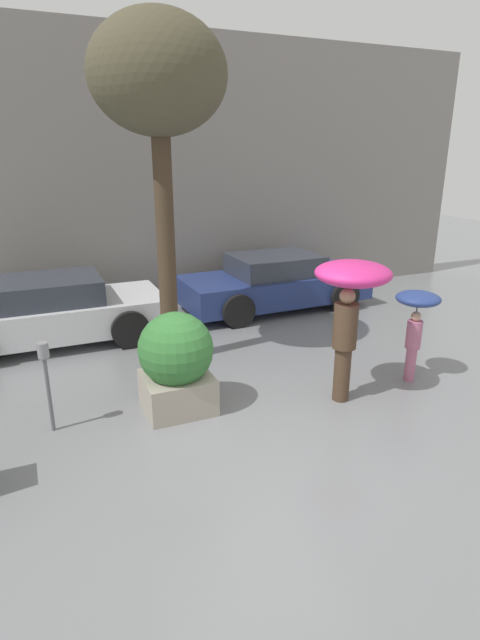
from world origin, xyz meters
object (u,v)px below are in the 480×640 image
person_adult (351,291)px  person_child (417,312)px  planter_box (176,361)px  parking_meter (45,368)px  street_tree (158,83)px  parked_car_near (51,312)px  parked_car_far (274,283)px

person_adult → person_child: bearing=-28.8°
planter_box → person_adult: (2.39, -0.60, 0.91)m
parking_meter → street_tree: bearing=38.6°
person_adult → parking_meter: person_adult is taller
person_child → parking_meter: bearing=127.7°
person_adult → street_tree: bearing=97.3°
planter_box → parked_car_near: planter_box is taller
person_adult → parked_car_near: person_adult is taller
parked_car_far → street_tree: size_ratio=0.80×
parked_car_near → street_tree: street_tree is taller
parked_car_far → person_adult: bearing=165.0°
person_adult → parking_meter: size_ratio=1.66×
parked_car_far → parked_car_near: bearing=92.0°
person_adult → parked_car_near: bearing=99.7°
person_adult → street_tree: 4.18m
planter_box → street_tree: size_ratio=0.26×
person_adult → person_child: person_adult is taller
person_child → street_tree: size_ratio=0.27×
planter_box → person_adult: person_adult is taller
parked_car_far → parking_meter: parked_car_far is taller
person_child → street_tree: 5.22m
street_tree → parked_car_near: bearing=136.0°
parked_car_near → street_tree: bearing=-134.4°
person_child → parked_car_near: (-5.19, 4.01, -0.53)m
street_tree → parking_meter: bearing=-141.4°
planter_box → parking_meter: (-1.68, 0.08, 0.16)m
planter_box → parked_car_near: (-1.46, 3.52, -0.13)m
person_child → parked_car_near: bearing=96.1°
person_adult → parked_car_near: 5.73m
parking_meter → person_child: bearing=-6.1°
street_tree → planter_box: bearing=-102.5°
planter_box → parking_meter: bearing=177.1°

